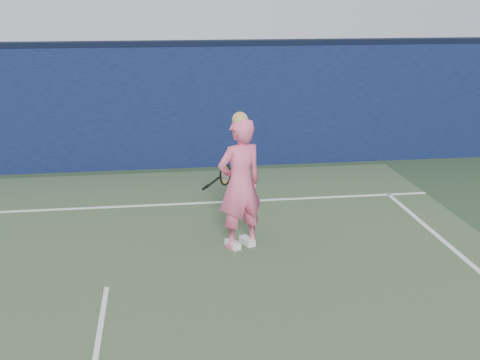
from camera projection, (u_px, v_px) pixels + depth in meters
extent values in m
plane|color=#2E4128|center=(100.00, 331.00, 6.48)|extent=(80.00, 80.00, 0.00)
cube|color=#0D0E3C|center=(123.00, 109.00, 12.27)|extent=(24.00, 0.40, 2.50)
cube|color=black|center=(119.00, 44.00, 11.89)|extent=(24.00, 0.42, 0.10)
imported|color=#FF6391|center=(240.00, 184.00, 8.40)|extent=(0.81, 0.68, 1.88)
sphere|color=tan|center=(240.00, 120.00, 8.13)|extent=(0.22, 0.22, 0.22)
cube|color=white|center=(247.00, 241.00, 8.72)|extent=(0.22, 0.30, 0.10)
cube|color=white|center=(233.00, 245.00, 8.61)|extent=(0.22, 0.30, 0.10)
torus|color=black|center=(225.00, 175.00, 8.83)|extent=(0.23, 0.30, 0.33)
torus|color=yellow|center=(225.00, 175.00, 8.83)|extent=(0.18, 0.24, 0.27)
cylinder|color=beige|center=(225.00, 175.00, 8.83)|extent=(0.17, 0.24, 0.27)
cylinder|color=black|center=(213.00, 182.00, 8.68)|extent=(0.23, 0.24, 0.11)
cylinder|color=black|center=(206.00, 187.00, 8.60)|extent=(0.12, 0.12, 0.07)
cube|color=white|center=(120.00, 207.00, 10.27)|extent=(11.00, 0.08, 0.01)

